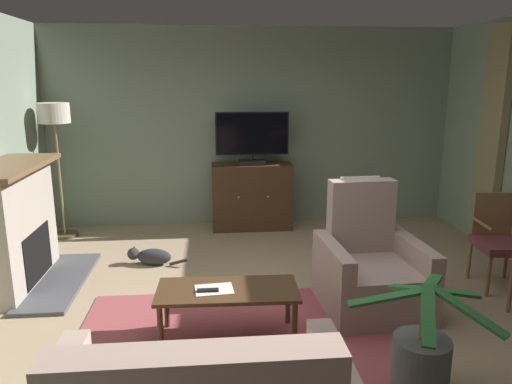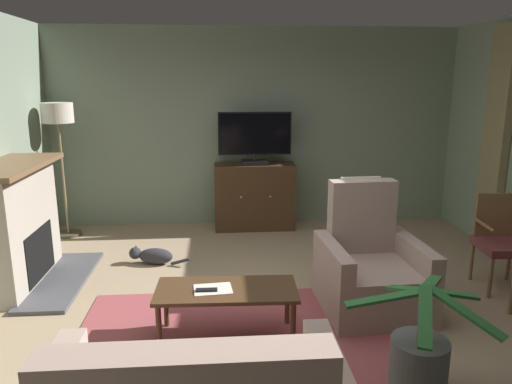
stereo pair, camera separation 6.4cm
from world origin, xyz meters
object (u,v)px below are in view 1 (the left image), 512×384
object	(u,v)px
tv_remote	(208,291)
armchair_facing_sofa	(370,271)
folded_newspaper	(214,289)
cat	(151,256)
coffee_table	(228,294)
tv_cabinet	(252,198)
fireplace	(13,229)
floor_lamp	(55,127)
side_chair_tucked_against_wall	(498,238)
potted_plant_small_fern_corner	(421,359)
television	(252,137)

from	to	relation	value
tv_remote	armchair_facing_sofa	size ratio (longest dim) A/B	0.15
folded_newspaper	cat	world-z (taller)	folded_newspaper
coffee_table	tv_cabinet	bearing A→B (deg)	81.44
fireplace	cat	size ratio (longest dim) A/B	2.12
floor_lamp	cat	bearing A→B (deg)	-41.41
side_chair_tucked_against_wall	cat	world-z (taller)	side_chair_tucked_against_wall
potted_plant_small_fern_corner	side_chair_tucked_against_wall	bearing A→B (deg)	46.86
floor_lamp	potted_plant_small_fern_corner	bearing A→B (deg)	-46.79
armchair_facing_sofa	cat	bearing A→B (deg)	149.97
television	coffee_table	xyz separation A→B (m)	(-0.45, -2.91, -0.92)
tv_cabinet	tv_remote	size ratio (longest dim) A/B	6.54
fireplace	side_chair_tucked_against_wall	distance (m)	4.90
folded_newspaper	floor_lamp	distance (m)	3.61
side_chair_tucked_against_wall	floor_lamp	size ratio (longest dim) A/B	0.53
floor_lamp	fireplace	bearing A→B (deg)	-90.33
side_chair_tucked_against_wall	fireplace	bearing A→B (deg)	174.74
potted_plant_small_fern_corner	cat	bearing A→B (deg)	130.38
side_chair_tucked_against_wall	floor_lamp	world-z (taller)	floor_lamp
television	cat	size ratio (longest dim) A/B	1.41
side_chair_tucked_against_wall	cat	xyz separation A→B (m)	(-3.59, 0.88, -0.41)
armchair_facing_sofa	cat	xyz separation A→B (m)	(-2.14, 1.24, -0.25)
tv_remote	cat	world-z (taller)	tv_remote
coffee_table	cat	xyz separation A→B (m)	(-0.82, 1.69, -0.29)
cat	potted_plant_small_fern_corner	bearing A→B (deg)	-49.62
folded_newspaper	fireplace	bearing A→B (deg)	142.44
tv_remote	armchair_facing_sofa	bearing A→B (deg)	-161.48
fireplace	armchair_facing_sofa	world-z (taller)	fireplace
television	folded_newspaper	distance (m)	3.10
tv_remote	armchair_facing_sofa	world-z (taller)	armchair_facing_sofa
potted_plant_small_fern_corner	television	bearing A→B (deg)	102.72
fireplace	folded_newspaper	xyz separation A→B (m)	(2.00, -1.26, -0.16)
coffee_table	side_chair_tucked_against_wall	bearing A→B (deg)	16.21
armchair_facing_sofa	potted_plant_small_fern_corner	size ratio (longest dim) A/B	1.24
tv_remote	side_chair_tucked_against_wall	world-z (taller)	side_chair_tucked_against_wall
potted_plant_small_fern_corner	floor_lamp	xyz separation A→B (m)	(-3.38, 3.60, 1.24)
television	tv_remote	distance (m)	3.14
armchair_facing_sofa	potted_plant_small_fern_corner	distance (m)	1.24
coffee_table	folded_newspaper	xyz separation A→B (m)	(-0.11, -0.01, 0.05)
fireplace	coffee_table	bearing A→B (deg)	-30.72
television	armchair_facing_sofa	size ratio (longest dim) A/B	0.85
fireplace	armchair_facing_sofa	distance (m)	3.54
tv_remote	potted_plant_small_fern_corner	size ratio (longest dim) A/B	0.18
coffee_table	television	bearing A→B (deg)	81.28
tv_cabinet	armchair_facing_sofa	xyz separation A→B (m)	(0.88, -2.52, -0.09)
cat	floor_lamp	xyz separation A→B (m)	(-1.28, 1.13, 1.37)
tv_cabinet	television	bearing A→B (deg)	-90.00
fireplace	armchair_facing_sofa	bearing A→B (deg)	-13.21
tv_cabinet	floor_lamp	world-z (taller)	floor_lamp
cat	fireplace	bearing A→B (deg)	-161.40
tv_remote	floor_lamp	world-z (taller)	floor_lamp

